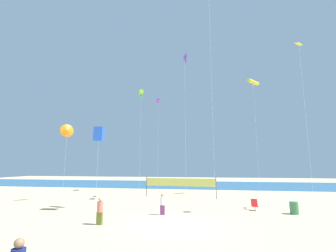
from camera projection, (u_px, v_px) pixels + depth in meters
ground_plane at (170, 224)px, 15.16m from camera, size 120.00×120.00×0.00m
ocean_band at (197, 185)px, 46.24m from camera, size 120.00×20.00×0.01m
beachgoer_coral_shirt at (100, 210)px, 15.01m from camera, size 0.38×0.38×1.68m
beachgoer_white_shirt at (162, 203)px, 18.02m from camera, size 0.36×0.36×1.56m
folding_beach_chair at (255, 204)px, 19.74m from camera, size 0.52×0.65×0.89m
trash_barrel at (294, 208)px, 18.16m from camera, size 0.63×0.63×0.91m
volleyball_net at (180, 183)px, 27.57m from camera, size 8.24×0.83×2.40m
beach_handbag at (245, 208)px, 20.09m from camera, size 0.29×0.14×0.23m
kite_blue_box at (99, 134)px, 20.17m from camera, size 0.85×0.85×6.85m
kite_lime_tube at (141, 93)px, 35.77m from camera, size 1.14×1.61×14.71m
kite_violet_inflatable at (158, 101)px, 28.60m from camera, size 0.95×1.33×11.66m
kite_orange_delta at (67, 131)px, 25.49m from camera, size 1.16×1.19×8.01m
kite_violet_delta at (185, 58)px, 26.43m from camera, size 0.57×1.15×15.92m
kite_yellow_diamond at (300, 47)px, 18.97m from camera, size 0.72×0.73×13.45m
kite_yellow_tube at (253, 82)px, 31.61m from camera, size 1.79×2.06×14.78m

